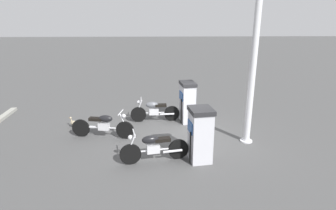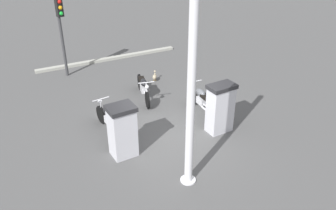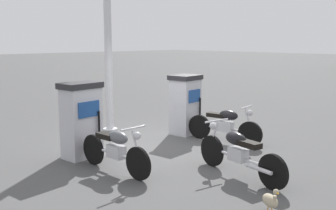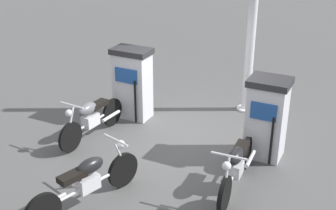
{
  "view_description": "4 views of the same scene",
  "coord_description": "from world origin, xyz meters",
  "px_view_note": "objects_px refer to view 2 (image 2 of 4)",
  "views": [
    {
      "loc": [
        0.8,
        8.5,
        3.82
      ],
      "look_at": [
        0.41,
        0.36,
        1.29
      ],
      "focal_mm": 29.15,
      "sensor_mm": 36.0,
      "label": 1
    },
    {
      "loc": [
        -8.27,
        3.63,
        5.97
      ],
      "look_at": [
        0.28,
        -0.13,
        0.86
      ],
      "focal_mm": 37.21,
      "sensor_mm": 36.0,
      "label": 2
    },
    {
      "loc": [
        6.79,
        -5.91,
        2.46
      ],
      "look_at": [
        0.28,
        0.26,
        1.0
      ],
      "focal_mm": 43.18,
      "sensor_mm": 36.0,
      "label": 3
    },
    {
      "loc": [
        6.72,
        4.11,
        4.34
      ],
      "look_at": [
        0.78,
        0.18,
        1.15
      ],
      "focal_mm": 47.71,
      "sensor_mm": 36.0,
      "label": 4
    }
  ],
  "objects_px": {
    "motorcycle_near_pump": "(202,99)",
    "motorcycle_extra": "(143,87)",
    "wandering_duck": "(155,77)",
    "fuel_pump_far": "(122,131)",
    "motorcycle_far_pump": "(109,119)",
    "roadside_traffic_light": "(61,24)",
    "fuel_pump_near": "(220,108)",
    "canopy_support_pole": "(191,103)"
  },
  "relations": [
    {
      "from": "canopy_support_pole",
      "to": "fuel_pump_far",
      "type": "bearing_deg",
      "value": 33.66
    },
    {
      "from": "motorcycle_far_pump",
      "to": "roadside_traffic_light",
      "type": "distance_m",
      "value": 5.25
    },
    {
      "from": "motorcycle_far_pump",
      "to": "motorcycle_near_pump",
      "type": "bearing_deg",
      "value": -90.27
    },
    {
      "from": "motorcycle_far_pump",
      "to": "canopy_support_pole",
      "type": "relative_size",
      "value": 0.42
    },
    {
      "from": "fuel_pump_near",
      "to": "roadside_traffic_light",
      "type": "xyz_separation_m",
      "value": [
        6.21,
        3.61,
        1.43
      ]
    },
    {
      "from": "motorcycle_far_pump",
      "to": "roadside_traffic_light",
      "type": "height_order",
      "value": "roadside_traffic_light"
    },
    {
      "from": "motorcycle_extra",
      "to": "wandering_duck",
      "type": "height_order",
      "value": "motorcycle_extra"
    },
    {
      "from": "motorcycle_far_pump",
      "to": "wandering_duck",
      "type": "bearing_deg",
      "value": -42.09
    },
    {
      "from": "motorcycle_near_pump",
      "to": "roadside_traffic_light",
      "type": "height_order",
      "value": "roadside_traffic_light"
    },
    {
      "from": "fuel_pump_far",
      "to": "wandering_duck",
      "type": "height_order",
      "value": "fuel_pump_far"
    },
    {
      "from": "motorcycle_extra",
      "to": "roadside_traffic_light",
      "type": "xyz_separation_m",
      "value": [
        3.22,
        2.21,
        1.78
      ]
    },
    {
      "from": "fuel_pump_near",
      "to": "canopy_support_pole",
      "type": "relative_size",
      "value": 0.34
    },
    {
      "from": "wandering_duck",
      "to": "motorcycle_far_pump",
      "type": "bearing_deg",
      "value": 137.91
    },
    {
      "from": "motorcycle_near_pump",
      "to": "motorcycle_far_pump",
      "type": "relative_size",
      "value": 0.99
    },
    {
      "from": "fuel_pump_far",
      "to": "motorcycle_near_pump",
      "type": "xyz_separation_m",
      "value": [
        1.28,
        -3.18,
        -0.32
      ]
    },
    {
      "from": "motorcycle_extra",
      "to": "fuel_pump_far",
      "type": "bearing_deg",
      "value": 150.38
    },
    {
      "from": "wandering_duck",
      "to": "motorcycle_near_pump",
      "type": "bearing_deg",
      "value": -169.89
    },
    {
      "from": "roadside_traffic_light",
      "to": "wandering_duck",
      "type": "bearing_deg",
      "value": -121.77
    },
    {
      "from": "fuel_pump_near",
      "to": "motorcycle_near_pump",
      "type": "relative_size",
      "value": 0.82
    },
    {
      "from": "motorcycle_far_pump",
      "to": "motorcycle_extra",
      "type": "xyz_separation_m",
      "value": [
        1.7,
        -1.74,
        0.01
      ]
    },
    {
      "from": "fuel_pump_near",
      "to": "fuel_pump_far",
      "type": "distance_m",
      "value": 3.1
    },
    {
      "from": "fuel_pump_near",
      "to": "motorcycle_far_pump",
      "type": "xyz_separation_m",
      "value": [
        1.3,
        3.14,
        -0.36
      ]
    },
    {
      "from": "motorcycle_near_pump",
      "to": "motorcycle_extra",
      "type": "relative_size",
      "value": 0.9
    },
    {
      "from": "motorcycle_near_pump",
      "to": "canopy_support_pole",
      "type": "height_order",
      "value": "canopy_support_pole"
    },
    {
      "from": "canopy_support_pole",
      "to": "motorcycle_near_pump",
      "type": "bearing_deg",
      "value": -33.66
    },
    {
      "from": "fuel_pump_far",
      "to": "motorcycle_far_pump",
      "type": "relative_size",
      "value": 0.8
    },
    {
      "from": "motorcycle_extra",
      "to": "fuel_pump_near",
      "type": "bearing_deg",
      "value": -154.9
    },
    {
      "from": "fuel_pump_far",
      "to": "fuel_pump_near",
      "type": "bearing_deg",
      "value": -90.0
    },
    {
      "from": "fuel_pump_far",
      "to": "motorcycle_near_pump",
      "type": "relative_size",
      "value": 0.81
    },
    {
      "from": "wandering_duck",
      "to": "fuel_pump_near",
      "type": "bearing_deg",
      "value": -173.85
    },
    {
      "from": "fuel_pump_far",
      "to": "canopy_support_pole",
      "type": "distance_m",
      "value": 2.56
    },
    {
      "from": "fuel_pump_far",
      "to": "motorcycle_far_pump",
      "type": "bearing_deg",
      "value": 1.53
    },
    {
      "from": "roadside_traffic_light",
      "to": "motorcycle_near_pump",
      "type": "bearing_deg",
      "value": -143.27
    },
    {
      "from": "motorcycle_far_pump",
      "to": "canopy_support_pole",
      "type": "bearing_deg",
      "value": -158.53
    },
    {
      "from": "fuel_pump_far",
      "to": "canopy_support_pole",
      "type": "xyz_separation_m",
      "value": [
        -1.74,
        -1.16,
        1.47
      ]
    },
    {
      "from": "motorcycle_near_pump",
      "to": "motorcycle_extra",
      "type": "height_order",
      "value": "motorcycle_extra"
    },
    {
      "from": "wandering_duck",
      "to": "roadside_traffic_light",
      "type": "height_order",
      "value": "roadside_traffic_light"
    },
    {
      "from": "motorcycle_extra",
      "to": "motorcycle_near_pump",
      "type": "bearing_deg",
      "value": -139.26
    },
    {
      "from": "motorcycle_far_pump",
      "to": "canopy_support_pole",
      "type": "xyz_separation_m",
      "value": [
        -3.04,
        -1.2,
        1.81
      ]
    },
    {
      "from": "fuel_pump_near",
      "to": "wandering_duck",
      "type": "height_order",
      "value": "fuel_pump_near"
    },
    {
      "from": "fuel_pump_far",
      "to": "canopy_support_pole",
      "type": "relative_size",
      "value": 0.33
    },
    {
      "from": "fuel_pump_near",
      "to": "motorcycle_extra",
      "type": "height_order",
      "value": "fuel_pump_near"
    }
  ]
}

